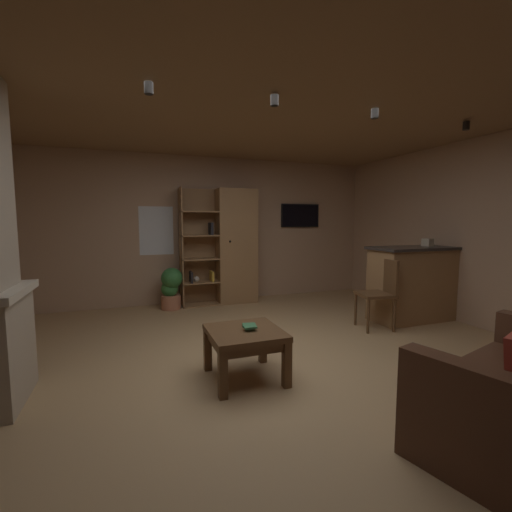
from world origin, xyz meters
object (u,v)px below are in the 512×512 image
object	(u,v)px
table_book_1	(250,327)
tissue_box	(428,242)
bookshelf_cabinet	(232,247)
coffee_table	(245,339)
table_book_0	(249,325)
potted_floor_plant	(171,287)
kitchen_bar_counter	(418,283)
wall_mounted_tv	(300,216)
dining_chair	(381,289)

from	to	relation	value
table_book_1	tissue_box	bearing A→B (deg)	18.12
bookshelf_cabinet	coffee_table	xyz separation A→B (m)	(-0.71, -2.90, -0.61)
table_book_1	table_book_0	bearing A→B (deg)	73.65
potted_floor_plant	tissue_box	bearing A→B (deg)	-27.33
potted_floor_plant	kitchen_bar_counter	bearing A→B (deg)	-28.76
bookshelf_cabinet	wall_mounted_tv	xyz separation A→B (m)	(1.43, 0.21, 0.55)
table_book_0	dining_chair	size ratio (longest dim) A/B	0.13
table_book_0	potted_floor_plant	xyz separation A→B (m)	(-0.41, 2.68, -0.10)
dining_chair	tissue_box	bearing A→B (deg)	11.47
bookshelf_cabinet	table_book_0	bearing A→B (deg)	-102.86
bookshelf_cabinet	potted_floor_plant	distance (m)	1.23
dining_chair	table_book_0	bearing A→B (deg)	-161.38
coffee_table	wall_mounted_tv	xyz separation A→B (m)	(2.15, 3.11, 1.16)
kitchen_bar_counter	coffee_table	size ratio (longest dim) A/B	2.24
tissue_box	coffee_table	distance (m)	3.35
tissue_box	table_book_1	world-z (taller)	tissue_box
kitchen_bar_counter	dining_chair	bearing A→B (deg)	-167.94
tissue_box	coffee_table	world-z (taller)	tissue_box
dining_chair	bookshelf_cabinet	bearing A→B (deg)	124.04
potted_floor_plant	dining_chair	bearing A→B (deg)	-38.52
table_book_1	dining_chair	bearing A→B (deg)	21.02
kitchen_bar_counter	wall_mounted_tv	distance (m)	2.51
tissue_box	dining_chair	xyz separation A→B (m)	(-0.97, -0.20, -0.58)
coffee_table	wall_mounted_tv	distance (m)	3.96
kitchen_bar_counter	table_book_1	size ratio (longest dim) A/B	12.98
potted_floor_plant	wall_mounted_tv	world-z (taller)	wall_mounted_tv
kitchen_bar_counter	table_book_0	world-z (taller)	kitchen_bar_counter
bookshelf_cabinet	tissue_box	distance (m)	3.08
table_book_1	wall_mounted_tv	xyz separation A→B (m)	(2.11, 3.14, 1.04)
bookshelf_cabinet	table_book_0	distance (m)	2.94
tissue_box	dining_chair	bearing A→B (deg)	-168.53
tissue_box	dining_chair	size ratio (longest dim) A/B	0.13
table_book_1	potted_floor_plant	bearing A→B (deg)	97.77
tissue_box	coffee_table	bearing A→B (deg)	-162.60
tissue_box	dining_chair	world-z (taller)	tissue_box
coffee_table	potted_floor_plant	distance (m)	2.78
dining_chair	potted_floor_plant	size ratio (longest dim) A/B	1.36
bookshelf_cabinet	dining_chair	bearing A→B (deg)	-55.96
bookshelf_cabinet	potted_floor_plant	world-z (taller)	bookshelf_cabinet
kitchen_bar_counter	bookshelf_cabinet	bearing A→B (deg)	138.99
table_book_1	bookshelf_cabinet	bearing A→B (deg)	77.00
tissue_box	table_book_0	distance (m)	3.24
coffee_table	wall_mounted_tv	world-z (taller)	wall_mounted_tv
bookshelf_cabinet	wall_mounted_tv	distance (m)	1.55
coffee_table	dining_chair	world-z (taller)	dining_chair
coffee_table	potted_floor_plant	bearing A→B (deg)	97.12
bookshelf_cabinet	wall_mounted_tv	world-z (taller)	bookshelf_cabinet
tissue_box	potted_floor_plant	size ratio (longest dim) A/B	0.18
tissue_box	table_book_1	size ratio (longest dim) A/B	1.07
dining_chair	table_book_1	bearing A→B (deg)	-158.98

